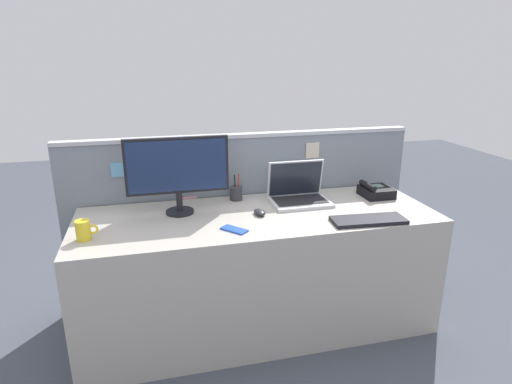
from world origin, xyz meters
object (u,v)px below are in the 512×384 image
object	(u,v)px
desktop_monitor	(177,169)
computer_mouse_right_hand	(260,212)
laptop	(298,192)
cell_phone_blue_case	(234,230)
coffee_mug	(84,230)
keyboard_main	(369,220)
desk_phone	(375,191)
pen_cup	(236,193)

from	to	relation	value
desktop_monitor	computer_mouse_right_hand	size ratio (longest dim) A/B	5.88
laptop	cell_phone_blue_case	world-z (taller)	laptop
computer_mouse_right_hand	coffee_mug	xyz separation A→B (m)	(-0.94, -0.12, 0.04)
desktop_monitor	keyboard_main	world-z (taller)	desktop_monitor
cell_phone_blue_case	desktop_monitor	bearing A→B (deg)	85.29
desk_phone	cell_phone_blue_case	xyz separation A→B (m)	(-1.01, -0.33, -0.03)
keyboard_main	computer_mouse_right_hand	bearing A→B (deg)	159.86
desk_phone	computer_mouse_right_hand	distance (m)	0.83
keyboard_main	pen_cup	bearing A→B (deg)	143.29
cell_phone_blue_case	coffee_mug	world-z (taller)	coffee_mug
coffee_mug	pen_cup	bearing A→B (deg)	26.11
laptop	computer_mouse_right_hand	size ratio (longest dim) A/B	3.60
desk_phone	desktop_monitor	bearing A→B (deg)	179.59
keyboard_main	cell_phone_blue_case	world-z (taller)	keyboard_main
desk_phone	pen_cup	distance (m)	0.91
keyboard_main	laptop	bearing A→B (deg)	126.39
cell_phone_blue_case	desk_phone	bearing A→B (deg)	-23.29
desk_phone	cell_phone_blue_case	world-z (taller)	desk_phone
desktop_monitor	keyboard_main	xyz separation A→B (m)	(1.01, -0.41, -0.25)
desk_phone	coffee_mug	size ratio (longest dim) A/B	1.73
pen_cup	computer_mouse_right_hand	bearing A→B (deg)	-75.47
desk_phone	keyboard_main	size ratio (longest dim) A/B	0.47
keyboard_main	desktop_monitor	bearing A→B (deg)	162.27
keyboard_main	cell_phone_blue_case	size ratio (longest dim) A/B	2.81
laptop	cell_phone_blue_case	size ratio (longest dim) A/B	2.47
keyboard_main	coffee_mug	world-z (taller)	coffee_mug
laptop	pen_cup	xyz separation A→B (m)	(-0.37, 0.13, -0.02)
desktop_monitor	coffee_mug	size ratio (longest dim) A/B	5.33
laptop	keyboard_main	distance (m)	0.50
desktop_monitor	desk_phone	world-z (taller)	desktop_monitor
desktop_monitor	laptop	xyz separation A→B (m)	(0.74, 0.02, -0.20)
laptop	pen_cup	distance (m)	0.39
laptop	desk_phone	distance (m)	0.53
pen_cup	laptop	bearing A→B (deg)	-19.36
desktop_monitor	computer_mouse_right_hand	bearing A→B (deg)	-18.88
desktop_monitor	desk_phone	xyz separation A→B (m)	(1.26, -0.01, -0.23)
computer_mouse_right_hand	laptop	bearing A→B (deg)	23.36
desktop_monitor	desk_phone	distance (m)	1.28
computer_mouse_right_hand	pen_cup	xyz separation A→B (m)	(-0.08, 0.30, 0.03)
laptop	coffee_mug	xyz separation A→B (m)	(-1.24, -0.29, -0.01)
desktop_monitor	desk_phone	bearing A→B (deg)	-0.41
desktop_monitor	computer_mouse_right_hand	xyz separation A→B (m)	(0.45, -0.15, -0.25)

